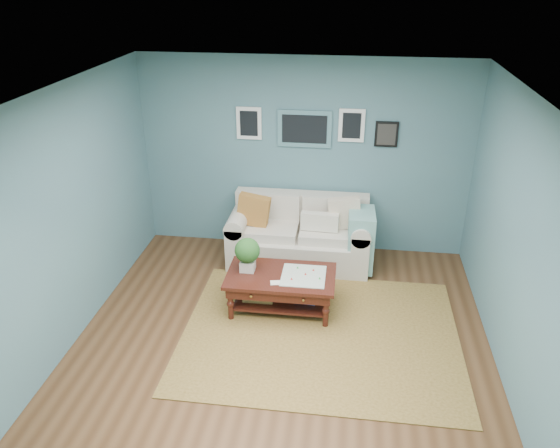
# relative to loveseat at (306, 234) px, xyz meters

# --- Properties ---
(room_shell) EXTENTS (5.00, 5.02, 2.70)m
(room_shell) POSITION_rel_loveseat_xyz_m (-0.08, -1.97, 0.95)
(room_shell) COLOR brown
(room_shell) RESTS_ON ground
(area_rug) EXTENTS (3.05, 2.44, 0.01)m
(area_rug) POSITION_rel_loveseat_xyz_m (0.32, -1.64, -0.40)
(area_rug) COLOR brown
(area_rug) RESTS_ON ground
(loveseat) EXTENTS (1.94, 0.88, 1.00)m
(loveseat) POSITION_rel_loveseat_xyz_m (0.00, 0.00, 0.00)
(loveseat) COLOR beige
(loveseat) RESTS_ON ground
(coffee_table) EXTENTS (1.27, 0.74, 0.89)m
(coffee_table) POSITION_rel_loveseat_xyz_m (-0.25, -1.20, -0.01)
(coffee_table) COLOR #34150C
(coffee_table) RESTS_ON ground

